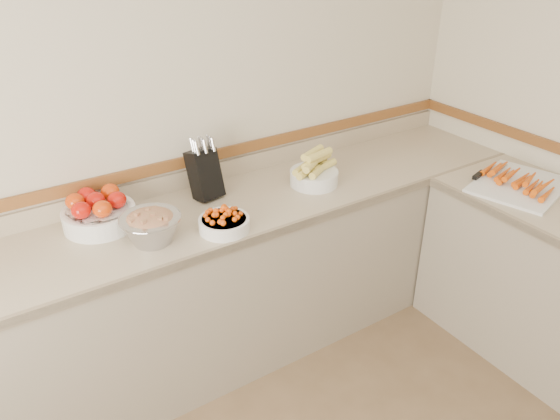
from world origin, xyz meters
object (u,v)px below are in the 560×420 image
cherry_tomato_bowl (224,222)px  rhubarb_bowl (151,226)px  knife_block (205,173)px  corn_bowl (314,172)px  cutting_board (518,182)px  tomato_bowl (98,212)px

cherry_tomato_bowl → rhubarb_bowl: size_ratio=0.87×
knife_block → corn_bowl: 0.59m
corn_bowl → cutting_board: size_ratio=0.47×
rhubarb_bowl → cutting_board: (1.87, -0.54, -0.06)m
knife_block → rhubarb_bowl: bearing=-145.7°
rhubarb_bowl → cutting_board: size_ratio=0.45×
rhubarb_bowl → cherry_tomato_bowl: bearing=-14.6°
cherry_tomato_bowl → rhubarb_bowl: bearing=165.4°
knife_block → cutting_board: (1.47, -0.81, -0.11)m
knife_block → cherry_tomato_bowl: bearing=-102.8°
cutting_board → rhubarb_bowl: bearing=164.0°
tomato_bowl → cherry_tomato_bowl: tomato_bowl is taller
knife_block → corn_bowl: (0.56, -0.19, -0.07)m
tomato_bowl → cutting_board: size_ratio=0.55×
knife_block → cherry_tomato_bowl: 0.38m
cherry_tomato_bowl → cutting_board: size_ratio=0.39×
tomato_bowl → cutting_board: 2.18m
knife_block → cutting_board: bearing=-28.9°
cherry_tomato_bowl → rhubarb_bowl: rhubarb_bowl is taller
cherry_tomato_bowl → cutting_board: bearing=-16.3°
corn_bowl → cutting_board: corn_bowl is taller
cutting_board → tomato_bowl: bearing=158.2°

